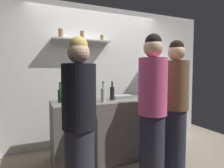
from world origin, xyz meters
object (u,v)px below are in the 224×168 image
at_px(baking_pan, 122,97).
at_px(wine_bottle_pale_glass, 103,94).
at_px(utensil_holder, 153,94).
at_px(wine_bottle_dark_glass, 112,93).
at_px(person_pink_top, 152,110).
at_px(person_brown_jacket, 175,106).
at_px(wine_bottle_amber_glass, 76,95).
at_px(wine_bottle_green_glass, 60,95).
at_px(water_bottle_plastic, 145,91).
at_px(refrigerator, 167,99).
at_px(person_blonde, 79,123).

height_order(baking_pan, wine_bottle_pale_glass, wine_bottle_pale_glass).
bearing_deg(baking_pan, utensil_holder, -2.95).
relative_size(utensil_holder, wine_bottle_dark_glass, 0.69).
xyz_separation_m(wine_bottle_pale_glass, person_pink_top, (0.37, -0.70, -0.13)).
bearing_deg(person_brown_jacket, wine_bottle_amber_glass, 34.48).
xyz_separation_m(utensil_holder, person_pink_top, (-0.66, -0.92, -0.07)).
height_order(wine_bottle_dark_glass, person_pink_top, person_pink_top).
bearing_deg(wine_bottle_dark_glass, wine_bottle_green_glass, 174.28).
xyz_separation_m(wine_bottle_green_glass, water_bottle_plastic, (1.44, 0.00, 0.00)).
relative_size(baking_pan, wine_bottle_amber_glass, 1.06).
bearing_deg(water_bottle_plastic, wine_bottle_amber_glass, -173.54).
distance_m(utensil_holder, person_brown_jacket, 0.78).
bearing_deg(wine_bottle_pale_glass, person_pink_top, -62.41).
relative_size(refrigerator, wine_bottle_amber_glass, 5.00).
bearing_deg(person_blonde, person_pink_top, 118.04).
relative_size(wine_bottle_amber_glass, water_bottle_plastic, 1.31).
relative_size(baking_pan, person_pink_top, 0.19).
relative_size(person_pink_top, person_blonde, 1.06).
xyz_separation_m(baking_pan, person_pink_top, (-0.06, -0.96, -0.04)).
height_order(utensil_holder, wine_bottle_pale_glass, wine_bottle_pale_glass).
bearing_deg(baking_pan, person_brown_jacket, -61.17).
distance_m(baking_pan, person_brown_jacket, 0.90).
bearing_deg(person_blonde, baking_pan, 162.31).
height_order(wine_bottle_green_glass, person_brown_jacket, person_brown_jacket).
bearing_deg(water_bottle_plastic, person_pink_top, -117.94).
height_order(utensil_holder, person_brown_jacket, person_brown_jacket).
relative_size(wine_bottle_pale_glass, wine_bottle_dark_glass, 0.98).
distance_m(refrigerator, water_bottle_plastic, 0.82).
height_order(utensil_holder, water_bottle_plastic, water_bottle_plastic).
bearing_deg(water_bottle_plastic, wine_bottle_dark_glass, -172.95).
xyz_separation_m(wine_bottle_green_glass, person_pink_top, (0.96, -0.90, -0.12)).
height_order(wine_bottle_pale_glass, person_pink_top, person_pink_top).
xyz_separation_m(wine_bottle_pale_glass, water_bottle_plastic, (0.85, 0.21, -0.00)).
height_order(refrigerator, person_blonde, person_blonde).
bearing_deg(wine_bottle_green_glass, person_brown_jacket, -27.08).
xyz_separation_m(wine_bottle_amber_glass, person_pink_top, (0.76, -0.77, -0.13)).
bearing_deg(person_brown_jacket, wine_bottle_dark_glass, 15.45).
bearing_deg(wine_bottle_amber_glass, refrigerator, 12.43).
bearing_deg(wine_bottle_dark_glass, refrigerator, 15.14).
height_order(refrigerator, person_pink_top, person_pink_top).
bearing_deg(wine_bottle_amber_glass, utensil_holder, 6.36).
distance_m(water_bottle_plastic, person_pink_top, 1.03).
bearing_deg(wine_bottle_pale_glass, refrigerator, 17.54).
bearing_deg(baking_pan, person_pink_top, -93.47).
bearing_deg(water_bottle_plastic, person_blonde, -145.67).
bearing_deg(wine_bottle_green_glass, wine_bottle_dark_glass, -5.72).
distance_m(person_brown_jacket, person_blonde, 1.40).
distance_m(utensil_holder, person_blonde, 1.82).
bearing_deg(wine_bottle_pale_glass, wine_bottle_green_glass, 161.02).
relative_size(wine_bottle_dark_glass, wine_bottle_green_glass, 1.04).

